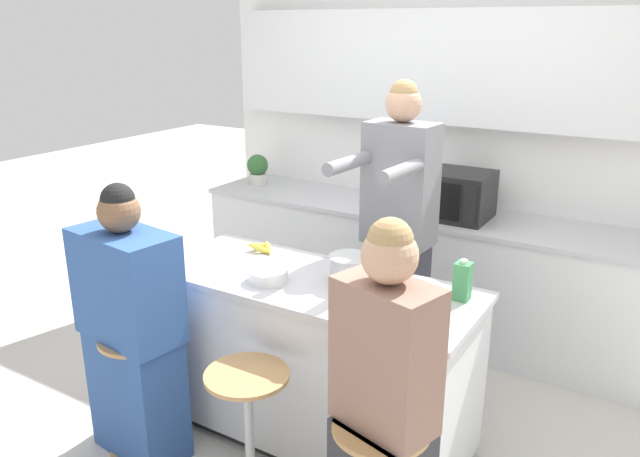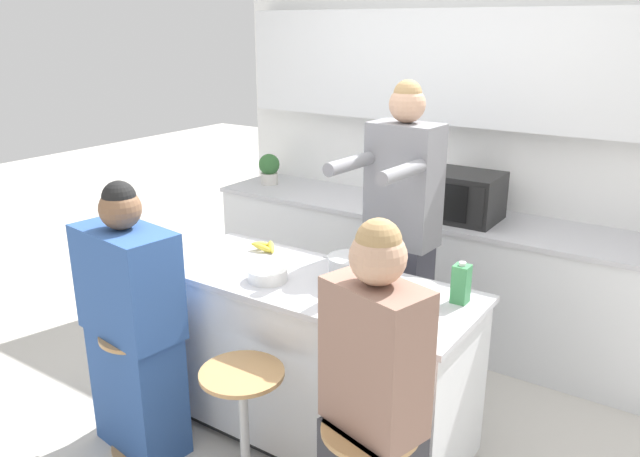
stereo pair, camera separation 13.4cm
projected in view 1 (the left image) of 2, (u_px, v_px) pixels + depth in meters
The scene contains 17 objects.
ground_plane at pixel (314, 434), 3.35m from camera, with size 16.00×16.00×0.00m, color beige.
wall_back at pixel (448, 109), 4.31m from camera, with size 3.62×0.22×2.70m.
back_counter at pixel (423, 271), 4.41m from camera, with size 3.36×0.64×0.88m.
kitchen_island at pixel (313, 360), 3.21m from camera, with size 1.66×0.67×0.90m.
bar_stool_leftmost at pixel (142, 389), 3.12m from camera, with size 0.38×0.38×0.66m.
bar_stool_center at pixel (249, 431), 2.80m from camera, with size 0.38×0.38×0.66m.
person_cooking at pixel (397, 247), 3.46m from camera, with size 0.41×0.61×1.83m.
person_wrapped_blanket at pixel (132, 334), 3.03m from camera, with size 0.56×0.35×1.42m.
person_seated_near at pixel (384, 417), 2.35m from camera, with size 0.43×0.35×1.48m.
cooking_pot at pixel (350, 270), 3.01m from camera, with size 0.30×0.21×0.14m.
fruit_bowl at pixel (268, 275), 3.05m from camera, with size 0.19×0.19×0.06m.
mixing_bowl_steel at pixel (417, 294), 2.82m from camera, with size 0.22×0.22×0.08m.
coffee_cup_near at pixel (395, 310), 2.66m from camera, with size 0.11×0.07×0.08m.
banana_bunch at pixel (262, 247), 3.45m from camera, with size 0.17×0.12×0.06m.
juice_carton at pixel (463, 281), 2.83m from camera, with size 0.07×0.07×0.19m.
microwave at pixel (455, 194), 4.09m from camera, with size 0.46×0.39×0.31m.
potted_plant at pixel (258, 169), 4.94m from camera, with size 0.17×0.17×0.24m.
Camera 1 is at (1.51, -2.41, 2.10)m, focal length 35.00 mm.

